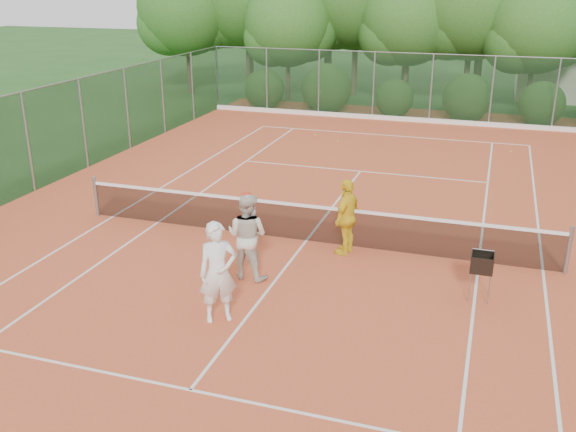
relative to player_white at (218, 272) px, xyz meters
The scene contains 12 objects.
ground 4.33m from the player_white, 83.68° to the left, with size 120.00×120.00×0.00m, color #224B1B.
clay_court 4.33m from the player_white, 83.68° to the left, with size 18.00×36.00×0.02m, color #D05730.
tennis_net 4.24m from the player_white, 83.68° to the left, with size 11.97×0.10×1.10m.
player_white is the anchor object (origin of this frame).
player_center_grp 1.90m from the player_white, 94.93° to the left, with size 1.01×0.83×1.94m.
player_yellow 4.12m from the player_white, 67.73° to the left, with size 1.07×0.44×1.82m, color yellow.
ball_hopper 5.22m from the player_white, 27.33° to the left, with size 0.42×0.42×0.97m.
stray_ball_a 15.25m from the player_white, 98.92° to the left, with size 0.07×0.07×0.07m, color #C2CE30.
stray_ball_b 14.39m from the player_white, 94.94° to the left, with size 0.07×0.07×0.07m, color yellow.
stray_ball_c 15.69m from the player_white, 70.40° to the left, with size 0.07×0.07×0.07m, color #C6E635.
court_markings 4.33m from the player_white, 83.68° to the left, with size 11.03×23.83×0.01m.
fence_back 19.20m from the player_white, 88.61° to the left, with size 18.07×0.07×3.00m.
Camera 1 is at (4.10, -14.00, 6.12)m, focal length 40.00 mm.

